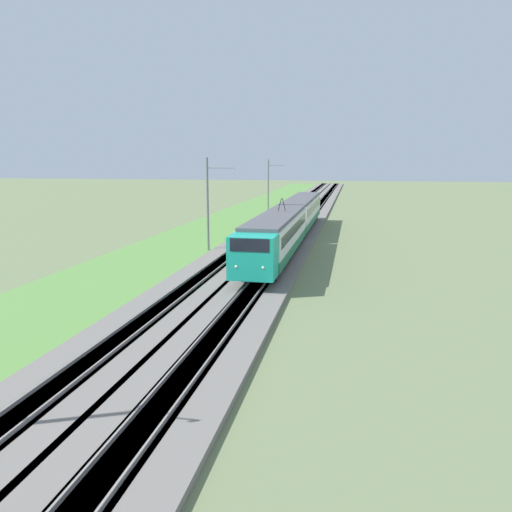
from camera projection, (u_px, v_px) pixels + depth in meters
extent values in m
cube|color=slate|center=(257.00, 236.00, 53.31)|extent=(240.00, 4.40, 0.30)
cube|color=slate|center=(295.00, 237.00, 52.54)|extent=(240.00, 4.40, 0.30)
cube|color=#4C4238|center=(257.00, 236.00, 53.31)|extent=(240.00, 1.57, 0.30)
cube|color=gray|center=(252.00, 234.00, 53.37)|extent=(240.00, 0.07, 0.15)
cube|color=gray|center=(262.00, 234.00, 53.17)|extent=(240.00, 0.07, 0.15)
cube|color=#4C4238|center=(295.00, 237.00, 52.54)|extent=(240.00, 1.57, 0.30)
cube|color=gray|center=(290.00, 235.00, 52.59)|extent=(240.00, 0.07, 0.15)
cube|color=gray|center=(300.00, 235.00, 52.39)|extent=(240.00, 0.07, 0.15)
cube|color=#5B8E42|center=(207.00, 235.00, 54.38)|extent=(240.00, 10.71, 0.12)
cube|color=#19A88E|center=(253.00, 257.00, 30.46)|extent=(2.16, 2.85, 2.65)
cube|color=black|center=(252.00, 243.00, 29.98)|extent=(1.56, 2.37, 0.79)
sphere|color=#F2EAC6|center=(236.00, 267.00, 29.70)|extent=(0.20, 0.20, 0.20)
sphere|color=#F2EAC6|center=(263.00, 268.00, 29.40)|extent=(0.20, 0.20, 0.20)
cube|color=#196B47|center=(277.00, 246.00, 39.93)|extent=(17.11, 2.97, 0.74)
cube|color=silver|center=(277.00, 229.00, 39.68)|extent=(17.11, 2.97, 1.90)
cube|color=black|center=(277.00, 228.00, 39.65)|extent=(15.75, 2.99, 0.80)
cube|color=#515156|center=(277.00, 216.00, 39.47)|extent=(17.11, 2.73, 0.25)
cube|color=black|center=(277.00, 254.00, 40.05)|extent=(16.26, 2.52, 0.55)
cylinder|color=black|center=(254.00, 269.00, 33.61)|extent=(0.86, 0.12, 0.86)
cylinder|color=black|center=(269.00, 270.00, 33.41)|extent=(0.86, 0.12, 0.86)
cube|color=#196B47|center=(301.00, 219.00, 58.04)|extent=(19.27, 2.97, 0.74)
cube|color=silver|center=(302.00, 208.00, 57.79)|extent=(19.27, 2.97, 1.90)
cube|color=black|center=(302.00, 206.00, 57.76)|extent=(17.73, 2.99, 0.80)
cube|color=#515156|center=(302.00, 198.00, 57.58)|extent=(19.27, 2.73, 0.25)
cube|color=black|center=(301.00, 224.00, 58.16)|extent=(18.31, 2.52, 0.55)
cylinder|color=black|center=(280.00, 205.00, 41.85)|extent=(0.06, 0.33, 1.08)
cylinder|color=black|center=(284.00, 205.00, 41.78)|extent=(0.06, 0.33, 1.08)
cube|color=black|center=(262.00, 282.00, 33.68)|extent=(0.10, 0.10, 0.00)
cylinder|color=slate|center=(208.00, 205.00, 44.19)|extent=(0.22, 0.22, 8.36)
cylinder|color=slate|center=(220.00, 168.00, 43.34)|extent=(0.08, 2.40, 0.08)
cylinder|color=#B2ADA8|center=(234.00, 170.00, 43.15)|extent=(0.10, 0.10, 0.30)
cylinder|color=slate|center=(268.00, 187.00, 74.84)|extent=(0.22, 0.22, 8.24)
cylinder|color=slate|center=(276.00, 165.00, 74.00)|extent=(0.08, 2.40, 0.08)
cylinder|color=#B2ADA8|center=(284.00, 167.00, 73.81)|extent=(0.10, 0.10, 0.30)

